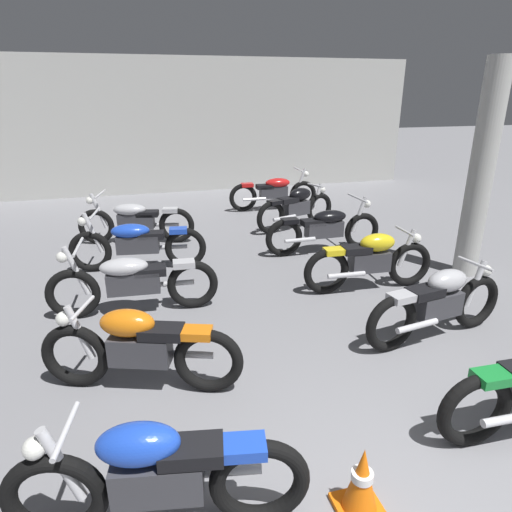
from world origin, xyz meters
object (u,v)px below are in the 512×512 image
at_px(motorcycle_left_row_0, 156,475).
at_px(motorcycle_right_row_3, 325,228).
at_px(motorcycle_right_row_1, 438,302).
at_px(motorcycle_left_row_1, 139,347).
at_px(support_pillar, 481,173).
at_px(motorcycle_left_row_3, 137,243).
at_px(motorcycle_left_row_4, 135,220).
at_px(motorcycle_right_row_5, 274,191).
at_px(motorcycle_right_row_2, 370,260).
at_px(motorcycle_right_row_4, 296,207).
at_px(traffic_cone, 362,482).
at_px(motorcycle_left_row_2, 132,281).

xyz_separation_m(motorcycle_left_row_0, motorcycle_right_row_3, (3.24, 4.73, -0.01)).
bearing_deg(motorcycle_right_row_1, motorcycle_left_row_0, -153.55).
xyz_separation_m(motorcycle_left_row_0, motorcycle_left_row_1, (-0.06, 1.58, 0.00)).
bearing_deg(support_pillar, motorcycle_left_row_3, 162.77).
relative_size(support_pillar, motorcycle_left_row_1, 1.69).
relative_size(motorcycle_left_row_4, motorcycle_right_row_5, 0.99).
bearing_deg(motorcycle_right_row_2, motorcycle_left_row_3, 151.99).
xyz_separation_m(motorcycle_left_row_3, motorcycle_right_row_3, (3.23, -0.05, 0.00)).
relative_size(motorcycle_right_row_2, motorcycle_right_row_4, 1.04).
xyz_separation_m(support_pillar, motorcycle_right_row_2, (-1.80, -0.15, -1.14)).
bearing_deg(motorcycle_right_row_1, motorcycle_right_row_2, 92.79).
bearing_deg(traffic_cone, motorcycle_left_row_2, 112.33).
bearing_deg(motorcycle_right_row_4, support_pillar, -60.33).
height_order(motorcycle_left_row_2, motorcycle_right_row_1, motorcycle_left_row_2).
distance_m(motorcycle_right_row_2, motorcycle_right_row_3, 1.66).
bearing_deg(motorcycle_left_row_1, traffic_cone, -52.52).
height_order(motorcycle_left_row_4, motorcycle_right_row_1, motorcycle_left_row_4).
distance_m(motorcycle_right_row_4, motorcycle_right_row_5, 1.61).
relative_size(motorcycle_left_row_2, motorcycle_right_row_2, 1.10).
distance_m(support_pillar, motorcycle_right_row_4, 3.69).
distance_m(motorcycle_left_row_3, motorcycle_right_row_4, 3.59).
relative_size(motorcycle_left_row_4, motorcycle_right_row_4, 1.13).
bearing_deg(motorcycle_right_row_5, motorcycle_left_row_4, -152.35).
relative_size(motorcycle_left_row_2, traffic_cone, 4.02).
distance_m(support_pillar, motorcycle_right_row_3, 2.59).
bearing_deg(motorcycle_right_row_1, motorcycle_right_row_3, 90.83).
xyz_separation_m(motorcycle_left_row_2, motorcycle_right_row_3, (3.33, 1.50, 0.00)).
relative_size(motorcycle_right_row_2, traffic_cone, 3.65).
bearing_deg(motorcycle_right_row_3, motorcycle_left_row_4, 156.03).
height_order(motorcycle_left_row_4, motorcycle_right_row_2, motorcycle_left_row_4).
bearing_deg(motorcycle_right_row_5, motorcycle_right_row_1, -90.15).
bearing_deg(motorcycle_left_row_0, motorcycle_right_row_1, 26.45).
distance_m(motorcycle_right_row_5, traffic_cone, 8.36).
relative_size(motorcycle_left_row_1, motorcycle_left_row_4, 0.88).
bearing_deg(motorcycle_right_row_1, motorcycle_right_row_4, 90.09).
xyz_separation_m(motorcycle_left_row_2, motorcycle_right_row_4, (3.37, 3.05, 0.01)).
bearing_deg(motorcycle_left_row_0, motorcycle_left_row_4, 89.87).
xyz_separation_m(motorcycle_right_row_2, motorcycle_right_row_4, (0.06, 3.20, 0.00)).
height_order(motorcycle_left_row_3, motorcycle_right_row_4, motorcycle_left_row_3).
distance_m(motorcycle_left_row_1, motorcycle_right_row_3, 4.56).
height_order(motorcycle_right_row_1, motorcycle_right_row_3, motorcycle_right_row_3).
distance_m(motorcycle_right_row_3, motorcycle_right_row_4, 1.54).
relative_size(support_pillar, motorcycle_right_row_5, 1.47).
xyz_separation_m(motorcycle_left_row_2, motorcycle_left_row_4, (0.10, 2.94, 0.00)).
height_order(motorcycle_left_row_1, motorcycle_right_row_4, same).
bearing_deg(motorcycle_right_row_2, motorcycle_right_row_4, 88.87).
height_order(motorcycle_right_row_2, motorcycle_right_row_3, motorcycle_right_row_3).
relative_size(motorcycle_left_row_3, traffic_cone, 4.01).
distance_m(motorcycle_right_row_3, traffic_cone, 5.33).
bearing_deg(support_pillar, motorcycle_left_row_1, -161.91).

